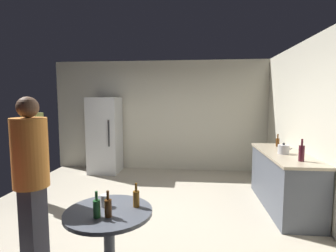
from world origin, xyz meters
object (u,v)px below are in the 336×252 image
(wine_bottle_on_counter, at_px, (302,153))
(beer_bottle_on_counter, at_px, (278,142))
(kettle, at_px, (284,149))
(beer_bottle_green, at_px, (97,208))
(plastic_cup_white, at_px, (105,200))
(foreground_table, at_px, (109,221))
(person_in_olive_shirt, at_px, (34,144))
(beer_bottle_brown, at_px, (108,207))
(person_in_orange_shirt, at_px, (31,170))
(beer_bottle_amber, at_px, (136,198))
(refrigerator, at_px, (105,135))

(wine_bottle_on_counter, height_order, beer_bottle_on_counter, wine_bottle_on_counter)
(kettle, height_order, beer_bottle_on_counter, beer_bottle_on_counter)
(beer_bottle_on_counter, distance_m, beer_bottle_green, 3.61)
(wine_bottle_on_counter, bearing_deg, plastic_cup_white, -149.66)
(foreground_table, relative_size, person_in_olive_shirt, 0.46)
(beer_bottle_brown, height_order, person_in_orange_shirt, person_in_orange_shirt)
(beer_bottle_on_counter, relative_size, beer_bottle_green, 1.00)
(beer_bottle_amber, bearing_deg, beer_bottle_brown, -130.45)
(kettle, distance_m, beer_bottle_green, 3.05)
(wine_bottle_on_counter, bearing_deg, person_in_orange_shirt, -157.47)
(wine_bottle_on_counter, height_order, beer_bottle_amber, wine_bottle_on_counter)
(beer_bottle_brown, distance_m, person_in_orange_shirt, 0.95)
(beer_bottle_amber, relative_size, person_in_olive_shirt, 0.13)
(beer_bottle_amber, xyz_separation_m, beer_bottle_brown, (-0.20, -0.23, 0.00))
(kettle, xyz_separation_m, plastic_cup_white, (-2.24, -1.84, -0.18))
(beer_bottle_amber, relative_size, plastic_cup_white, 2.09)
(beer_bottle_brown, bearing_deg, beer_bottle_amber, 49.55)
(kettle, distance_m, wine_bottle_on_counter, 0.49)
(refrigerator, distance_m, person_in_orange_shirt, 3.64)
(kettle, bearing_deg, beer_bottle_on_counter, 80.24)
(kettle, relative_size, wine_bottle_on_counter, 0.79)
(foreground_table, height_order, person_in_orange_shirt, person_in_orange_shirt)
(kettle, distance_m, beer_bottle_on_counter, 0.67)
(refrigerator, distance_m, kettle, 3.97)
(refrigerator, relative_size, person_in_orange_shirt, 1.01)
(beer_bottle_brown, height_order, beer_bottle_green, same)
(foreground_table, xyz_separation_m, person_in_orange_shirt, (-0.84, 0.17, 0.41))
(refrigerator, relative_size, beer_bottle_brown, 7.83)
(foreground_table, distance_m, plastic_cup_white, 0.20)
(beer_bottle_brown, bearing_deg, plastic_cup_white, 116.01)
(refrigerator, distance_m, plastic_cup_white, 3.89)
(beer_bottle_on_counter, bearing_deg, foreground_table, -131.50)
(refrigerator, height_order, beer_bottle_amber, refrigerator)
(person_in_olive_shirt, bearing_deg, beer_bottle_amber, -8.82)
(kettle, bearing_deg, beer_bottle_amber, -136.82)
(beer_bottle_green, relative_size, person_in_orange_shirt, 0.13)
(beer_bottle_on_counter, height_order, beer_bottle_brown, beer_bottle_on_counter)
(beer_bottle_green, bearing_deg, kettle, 42.91)
(beer_bottle_brown, bearing_deg, beer_bottle_on_counter, 50.26)
(beer_bottle_amber, bearing_deg, foreground_table, -154.94)
(beer_bottle_on_counter, height_order, plastic_cup_white, beer_bottle_on_counter)
(kettle, bearing_deg, plastic_cup_white, -140.66)
(beer_bottle_brown, bearing_deg, wine_bottle_on_counter, 35.36)
(kettle, relative_size, person_in_orange_shirt, 0.14)
(beer_bottle_on_counter, bearing_deg, refrigerator, 162.07)
(kettle, height_order, beer_bottle_green, kettle)
(person_in_olive_shirt, bearing_deg, foreground_table, -14.02)
(beer_bottle_on_counter, bearing_deg, beer_bottle_green, -130.66)
(person_in_orange_shirt, bearing_deg, wine_bottle_on_counter, 31.72)
(beer_bottle_brown, xyz_separation_m, beer_bottle_green, (-0.09, -0.02, 0.00))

